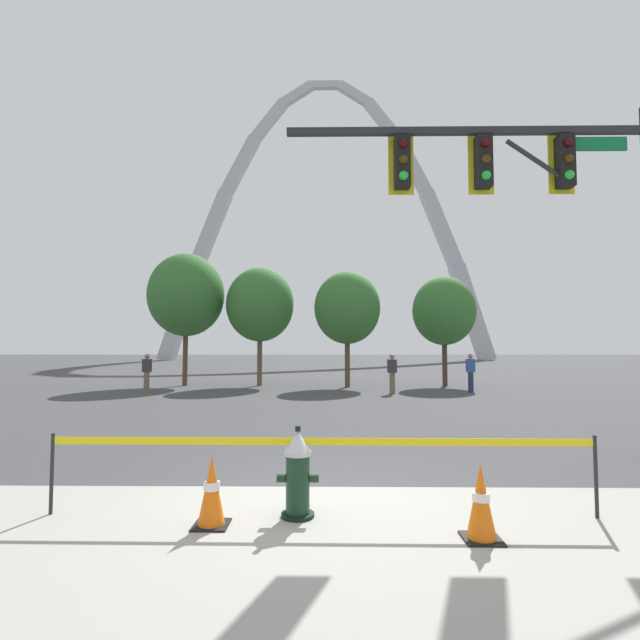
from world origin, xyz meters
name	(u,v)px	position (x,y,z in m)	size (l,w,h in m)	color
ground_plane	(320,494)	(0.00, 0.00, 0.00)	(240.00, 240.00, 0.00)	#3D3D3F
fire_hydrant	(298,474)	(-0.24, -0.82, 0.47)	(0.46, 0.48, 0.99)	black
caution_tape_barrier	(321,458)	(0.02, -0.81, 0.63)	(6.03, 0.08, 0.90)	#232326
traffic_cone_by_hydrant	(212,492)	(-1.12, -1.10, 0.36)	(0.36, 0.36, 0.73)	black
traffic_cone_mid_sidewalk	(481,503)	(1.57, -1.42, 0.36)	(0.36, 0.36, 0.73)	black
traffic_signal_gantry	(546,206)	(3.85, 1.93, 4.27)	(6.42, 0.44, 6.00)	#232326
monument_arch	(326,234)	(0.00, 62.99, 18.68)	(48.92, 2.13, 42.27)	#B2B5BC
tree_far_left	(186,295)	(-6.83, 17.00, 4.44)	(3.70, 3.70, 6.48)	brown
tree_left_mid	(260,305)	(-3.18, 16.98, 3.95)	(3.30, 3.30, 5.78)	brown
tree_center_left	(347,308)	(1.06, 16.16, 3.72)	(3.11, 3.11, 5.44)	brown
tree_center_right	(444,311)	(5.80, 16.87, 3.63)	(3.03, 3.03, 5.30)	#473323
pedestrian_walking_left	(147,373)	(-7.35, 13.43, 0.82)	(0.37, 0.25, 1.59)	brown
pedestrian_standing_center	(471,373)	(6.07, 13.70, 0.82)	(0.35, 0.22, 1.59)	#232847
pedestrian_walking_right	(392,373)	(2.72, 13.04, 0.82)	(0.39, 0.37, 1.59)	brown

